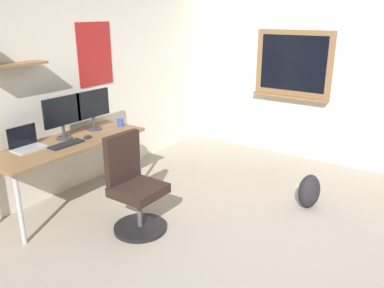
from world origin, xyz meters
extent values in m
plane|color=#9E9384|center=(0.00, 0.00, 0.00)|extent=(5.20, 5.20, 0.00)
cube|color=silver|center=(0.00, 2.45, 1.30)|extent=(5.00, 0.10, 2.60)
cube|color=olive|center=(-0.84, 2.30, 1.55)|extent=(0.68, 0.20, 0.02)
cube|color=#A51E1E|center=(0.29, 2.39, 1.55)|extent=(0.52, 0.01, 0.74)
cube|color=silver|center=(2.45, 0.00, 1.30)|extent=(0.10, 5.00, 2.60)
cube|color=olive|center=(2.38, 0.72, 1.35)|extent=(0.04, 1.10, 0.90)
cube|color=black|center=(2.37, 0.72, 1.35)|extent=(0.01, 0.94, 0.76)
cube|color=olive|center=(2.34, 0.72, 0.89)|extent=(0.12, 1.10, 0.03)
cube|color=olive|center=(-0.48, 2.04, 0.71)|extent=(1.70, 0.65, 0.03)
cylinder|color=#B7B7BC|center=(-1.27, 1.78, 0.35)|extent=(0.04, 0.04, 0.70)
cylinder|color=#B7B7BC|center=(0.31, 1.78, 0.35)|extent=(0.04, 0.04, 0.70)
cylinder|color=#B7B7BC|center=(0.31, 2.31, 0.35)|extent=(0.04, 0.04, 0.70)
cylinder|color=black|center=(-0.48, 1.07, 0.02)|extent=(0.52, 0.52, 0.04)
cylinder|color=#4C4C51|center=(-0.48, 1.07, 0.21)|extent=(0.05, 0.05, 0.34)
cube|color=black|center=(-0.48, 1.07, 0.42)|extent=(0.44, 0.44, 0.09)
cube|color=black|center=(-0.47, 1.27, 0.71)|extent=(0.40, 0.09, 0.48)
cube|color=#ADAFB5|center=(-0.87, 2.16, 0.74)|extent=(0.31, 0.21, 0.02)
cube|color=black|center=(-0.87, 2.26, 0.85)|extent=(0.31, 0.01, 0.21)
cylinder|color=#38383D|center=(-0.44, 2.16, 0.73)|extent=(0.17, 0.17, 0.01)
cylinder|color=#38383D|center=(-0.44, 2.16, 0.81)|extent=(0.03, 0.03, 0.14)
cube|color=black|center=(-0.44, 2.15, 1.04)|extent=(0.46, 0.02, 0.31)
cylinder|color=#38383D|center=(-0.02, 2.16, 0.73)|extent=(0.17, 0.17, 0.01)
cylinder|color=#38383D|center=(-0.02, 2.16, 0.81)|extent=(0.03, 0.03, 0.14)
cube|color=black|center=(-0.02, 2.15, 1.04)|extent=(0.46, 0.02, 0.31)
cube|color=black|center=(-0.57, 1.96, 0.74)|extent=(0.37, 0.13, 0.02)
ellipsoid|color=#262628|center=(-0.29, 1.96, 0.74)|extent=(0.10, 0.06, 0.03)
cylinder|color=#334CA5|center=(0.27, 2.01, 0.77)|extent=(0.08, 0.08, 0.09)
ellipsoid|color=#232328|center=(0.94, -0.12, 0.18)|extent=(0.32, 0.22, 0.37)
camera|label=1|loc=(-2.97, -1.29, 2.04)|focal=36.71mm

